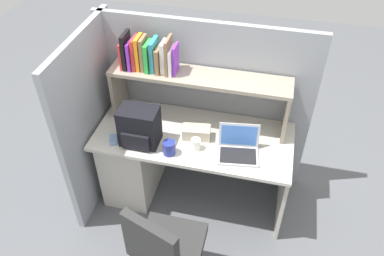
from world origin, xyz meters
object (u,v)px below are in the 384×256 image
Objects in this scene: backpack at (139,127)px; snack_canister at (169,148)px; paper_cup at (196,144)px; tissue_box at (196,132)px; laptop at (238,148)px; computer_mouse at (114,140)px.

snack_canister is (0.26, -0.07, -0.10)m from backpack.
paper_cup is 0.42× the size of tissue_box.
backpack reaches higher than snack_canister.
laptop reaches higher than paper_cup.
laptop is 0.33m from paper_cup.
snack_canister is (-0.19, -0.10, 0.01)m from paper_cup.
tissue_box is (0.42, 0.16, -0.10)m from backpack.
paper_cup is 0.13m from tissue_box.
snack_canister is at bearing -15.93° from backpack.
tissue_box reaches higher than computer_mouse.
backpack is at bearing -176.61° from paper_cup.
computer_mouse is 0.47× the size of tissue_box.
laptop is at bearing -17.99° from computer_mouse.
laptop is 3.03× the size of snack_canister.
snack_canister reaches higher than paper_cup.
laptop is at bearing 4.70° from paper_cup.
computer_mouse is (-0.21, -0.05, -0.14)m from backpack.
tissue_box reaches higher than paper_cup.
backpack is 2.80× the size of snack_canister.
paper_cup is (0.66, 0.07, 0.03)m from computer_mouse.
paper_cup is 0.83× the size of snack_canister.
computer_mouse is (-0.98, -0.10, -0.03)m from laptop.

